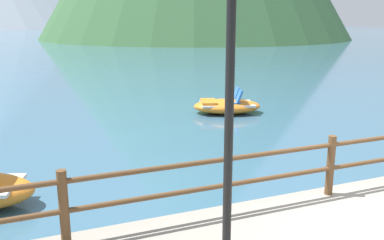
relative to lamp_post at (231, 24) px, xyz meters
name	(u,v)px	position (x,y,z in m)	size (l,w,h in m)	color
ground_plane	(67,50)	(2.27, 39.43, -3.03)	(200.00, 200.00, 0.00)	#38607A
dock_railing	(331,159)	(2.27, 0.98, -2.06)	(23.92, 0.12, 0.95)	brown
lamp_post	(231,24)	(0.00, 0.00, 0.00)	(0.28, 0.28, 4.40)	black
pedal_boat_1	(227,106)	(4.17, 8.34, -2.79)	(2.49, 1.89, 0.82)	orange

